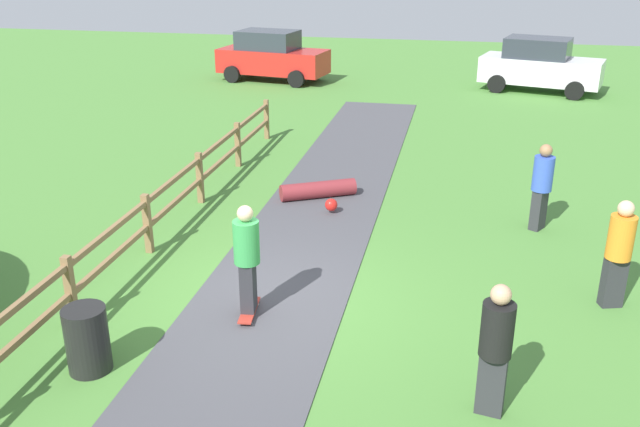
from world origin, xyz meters
TOP-DOWN VIEW (x-y plane):
  - ground_plane at (0.00, 0.00)m, footprint 60.00×60.00m
  - asphalt_path at (0.00, 0.00)m, footprint 2.40×28.00m
  - wooden_fence at (-2.60, 0.00)m, footprint 0.12×18.12m
  - trash_bin at (-1.80, -2.27)m, footprint 0.56×0.56m
  - skater_riding at (-0.17, -0.52)m, footprint 0.42×0.82m
  - skater_fallen at (-0.16, 4.53)m, footprint 1.63×1.51m
  - bystander_black at (3.30, -2.11)m, footprint 0.44×0.44m
  - bystander_blue at (4.31, 3.82)m, footprint 0.52×0.52m
  - bystander_orange at (5.17, 0.91)m, footprint 0.47×0.47m
  - parked_car_red at (-4.70, 17.18)m, footprint 4.42×2.51m
  - parked_car_white at (5.36, 17.19)m, footprint 4.50×2.79m

SIDE VIEW (x-z plane):
  - ground_plane at x=0.00m, z-range 0.00..0.00m
  - asphalt_path at x=0.00m, z-range 0.00..0.02m
  - skater_fallen at x=-0.16m, z-range 0.02..0.38m
  - trash_bin at x=-1.80m, z-range 0.00..0.90m
  - wooden_fence at x=-2.60m, z-range 0.12..1.22m
  - bystander_black at x=3.30m, z-range 0.09..1.79m
  - bystander_blue at x=4.31m, z-range 0.09..1.79m
  - bystander_orange at x=5.17m, z-range 0.09..1.81m
  - parked_car_red at x=-4.70m, z-range 0.00..1.92m
  - parked_car_white at x=5.36m, z-range 0.00..1.92m
  - skater_riding at x=-0.17m, z-range 0.12..1.86m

